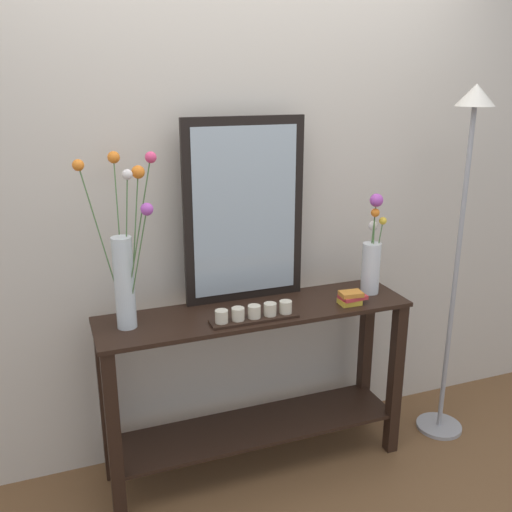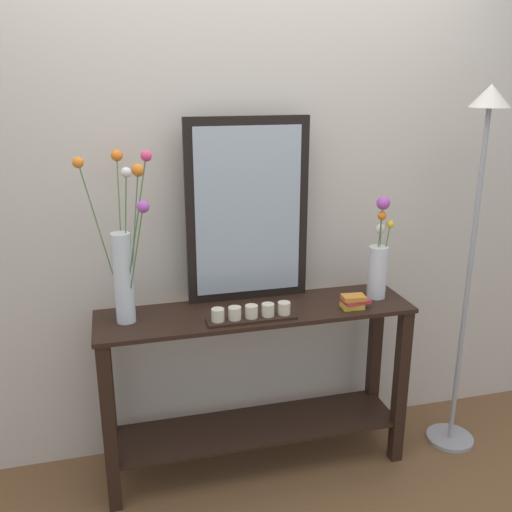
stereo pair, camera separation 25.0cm
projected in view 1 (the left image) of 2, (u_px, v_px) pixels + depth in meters
name	position (u px, v px, depth m)	size (l,w,h in m)	color
ground_plane	(256.00, 464.00, 2.83)	(7.00, 6.00, 0.02)	brown
wall_back	(234.00, 183.00, 2.69)	(6.40, 0.08, 2.70)	beige
console_table	(256.00, 373.00, 2.68)	(1.44, 0.36, 0.82)	black
mirror_leaning	(245.00, 211.00, 2.59)	(0.57, 0.03, 0.85)	black
tall_vase_left	(125.00, 262.00, 2.32)	(0.30, 0.31, 0.74)	silver
vase_right	(372.00, 257.00, 2.74)	(0.11, 0.10, 0.49)	silver
candle_tray	(254.00, 314.00, 2.47)	(0.39, 0.09, 0.07)	black
book_stack	(351.00, 298.00, 2.64)	(0.13, 0.09, 0.06)	gold
floor_lamp	(463.00, 210.00, 2.74)	(0.24, 0.24, 1.80)	#9E9EA3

